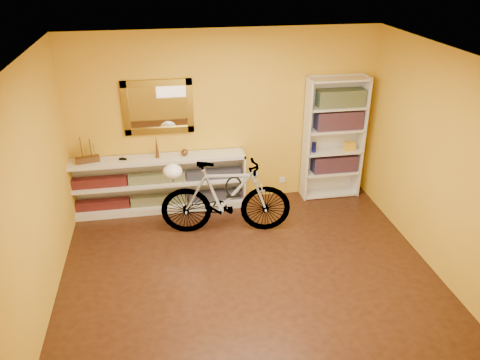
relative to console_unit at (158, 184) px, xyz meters
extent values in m
cube|color=black|center=(1.05, -1.81, -0.43)|extent=(4.50, 4.00, 0.01)
cube|color=silver|center=(1.05, -1.81, 2.18)|extent=(4.50, 4.00, 0.01)
cube|color=gold|center=(1.05, 0.19, 0.88)|extent=(4.50, 0.01, 2.60)
cube|color=gold|center=(-1.21, -1.81, 0.88)|extent=(0.01, 4.00, 2.60)
cube|color=gold|center=(3.30, -1.81, 0.88)|extent=(0.01, 4.00, 2.60)
cube|color=olive|center=(0.10, 0.15, 1.12)|extent=(0.98, 0.06, 0.78)
cube|color=silver|center=(1.95, 0.17, -0.17)|extent=(0.09, 0.02, 0.09)
cube|color=black|center=(0.00, -0.02, -0.26)|extent=(2.50, 0.13, 0.14)
cube|color=navy|center=(0.00, -0.02, 0.11)|extent=(2.50, 0.13, 0.14)
imported|color=black|center=(-0.45, 0.00, 0.43)|extent=(0.00, 0.00, 0.00)
cone|color=brown|center=(0.03, 0.00, 0.59)|extent=(0.06, 0.06, 0.34)
sphere|color=brown|center=(0.42, 0.00, 0.48)|extent=(0.10, 0.10, 0.10)
cube|color=maroon|center=(2.74, 0.03, 0.12)|extent=(0.70, 0.22, 0.26)
cube|color=maroon|center=(2.74, 0.03, 0.83)|extent=(0.70, 0.22, 0.28)
cube|color=navy|center=(2.74, 0.03, 1.16)|extent=(0.70, 0.22, 0.25)
cylinder|color=#151C95|center=(2.38, 0.01, 0.42)|extent=(0.07, 0.07, 0.16)
cube|color=maroon|center=(2.49, 0.06, 1.14)|extent=(0.20, 0.20, 0.20)
cube|color=gold|center=(2.94, -0.01, 0.41)|extent=(0.18, 0.13, 0.13)
imported|color=silver|center=(0.91, -0.78, 0.11)|extent=(0.67, 1.85, 1.06)
ellipsoid|color=white|center=(0.22, -0.70, 0.51)|extent=(0.26, 0.24, 0.19)
torus|color=black|center=(1.02, -0.79, 0.27)|extent=(0.23, 0.02, 0.23)
camera|label=1|loc=(0.16, -6.31, 3.15)|focal=35.21mm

